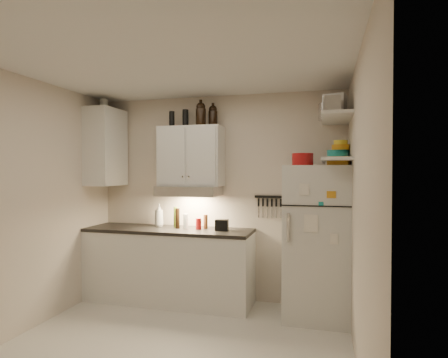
# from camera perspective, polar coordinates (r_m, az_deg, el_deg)

# --- Properties ---
(floor) EXTENTS (3.20, 3.00, 0.02)m
(floor) POSITION_cam_1_polar(r_m,az_deg,el_deg) (3.77, -8.01, -24.70)
(floor) COLOR silver
(floor) RESTS_ON ground
(ceiling) EXTENTS (3.20, 3.00, 0.02)m
(ceiling) POSITION_cam_1_polar(r_m,az_deg,el_deg) (3.53, -8.14, 17.18)
(ceiling) COLOR silver
(ceiling) RESTS_ON ground
(back_wall) EXTENTS (3.20, 0.02, 2.60)m
(back_wall) POSITION_cam_1_polar(r_m,az_deg,el_deg) (4.83, -0.96, -2.80)
(back_wall) COLOR beige
(back_wall) RESTS_ON ground
(left_wall) EXTENTS (0.02, 3.00, 2.60)m
(left_wall) POSITION_cam_1_polar(r_m,az_deg,el_deg) (4.31, -28.19, -3.43)
(left_wall) COLOR beige
(left_wall) RESTS_ON ground
(right_wall) EXTENTS (0.02, 3.00, 2.60)m
(right_wall) POSITION_cam_1_polar(r_m,az_deg,el_deg) (3.15, 20.07, -5.03)
(right_wall) COLOR beige
(right_wall) RESTS_ON ground
(base_cabinet) EXTENTS (2.10, 0.60, 0.88)m
(base_cabinet) POSITION_cam_1_polar(r_m,az_deg,el_deg) (4.86, -8.41, -13.06)
(base_cabinet) COLOR silver
(base_cabinet) RESTS_ON floor
(countertop) EXTENTS (2.10, 0.62, 0.04)m
(countertop) POSITION_cam_1_polar(r_m,az_deg,el_deg) (4.77, -8.43, -7.70)
(countertop) COLOR black
(countertop) RESTS_ON base_cabinet
(upper_cabinet) EXTENTS (0.80, 0.33, 0.75)m
(upper_cabinet) POSITION_cam_1_polar(r_m,az_deg,el_deg) (4.75, -5.04, 3.46)
(upper_cabinet) COLOR silver
(upper_cabinet) RESTS_ON back_wall
(side_cabinet) EXTENTS (0.33, 0.55, 1.00)m
(side_cabinet) POSITION_cam_1_polar(r_m,az_deg,el_deg) (5.14, -17.56, 4.63)
(side_cabinet) COLOR silver
(side_cabinet) RESTS_ON left_wall
(range_hood) EXTENTS (0.76, 0.46, 0.12)m
(range_hood) POSITION_cam_1_polar(r_m,az_deg,el_deg) (4.69, -5.30, -1.82)
(range_hood) COLOR silver
(range_hood) RESTS_ON back_wall
(fridge) EXTENTS (0.70, 0.68, 1.70)m
(fridge) POSITION_cam_1_polar(r_m,az_deg,el_deg) (4.35, 13.92, -9.26)
(fridge) COLOR silver
(fridge) RESTS_ON floor
(shelf_hi) EXTENTS (0.30, 0.95, 0.03)m
(shelf_hi) POSITION_cam_1_polar(r_m,az_deg,el_deg) (4.18, 16.75, 8.88)
(shelf_hi) COLOR silver
(shelf_hi) RESTS_ON right_wall
(shelf_lo) EXTENTS (0.30, 0.95, 0.03)m
(shelf_lo) POSITION_cam_1_polar(r_m,az_deg,el_deg) (4.15, 16.71, 2.85)
(shelf_lo) COLOR silver
(shelf_lo) RESTS_ON right_wall
(knife_strip) EXTENTS (0.42, 0.02, 0.03)m
(knife_strip) POSITION_cam_1_polar(r_m,az_deg,el_deg) (4.66, 7.26, -2.71)
(knife_strip) COLOR black
(knife_strip) RESTS_ON back_wall
(dutch_oven) EXTENTS (0.28, 0.28, 0.14)m
(dutch_oven) POSITION_cam_1_polar(r_m,az_deg,el_deg) (4.25, 11.88, 2.93)
(dutch_oven) COLOR #A31314
(dutch_oven) RESTS_ON fridge
(book_stack) EXTENTS (0.27, 0.31, 0.09)m
(book_stack) POSITION_cam_1_polar(r_m,az_deg,el_deg) (4.15, 17.26, 2.63)
(book_stack) COLOR orange
(book_stack) RESTS_ON fridge
(spice_jar) EXTENTS (0.05, 0.05, 0.09)m
(spice_jar) POSITION_cam_1_polar(r_m,az_deg,el_deg) (4.14, 15.52, 2.63)
(spice_jar) COLOR silver
(spice_jar) RESTS_ON fridge
(stock_pot) EXTENTS (0.31, 0.31, 0.19)m
(stock_pot) POSITION_cam_1_polar(r_m,az_deg,el_deg) (4.46, 15.82, 9.81)
(stock_pot) COLOR silver
(stock_pot) RESTS_ON shelf_hi
(tin_a) EXTENTS (0.25, 0.24, 0.22)m
(tin_a) POSITION_cam_1_polar(r_m,az_deg,el_deg) (4.12, 16.53, 10.73)
(tin_a) COLOR #AAAAAD
(tin_a) RESTS_ON shelf_hi
(tin_b) EXTENTS (0.17, 0.17, 0.15)m
(tin_b) POSITION_cam_1_polar(r_m,az_deg,el_deg) (3.88, 16.10, 10.88)
(tin_b) COLOR #AAAAAD
(tin_b) RESTS_ON shelf_hi
(bowl_teal) EXTENTS (0.24, 0.24, 0.10)m
(bowl_teal) POSITION_cam_1_polar(r_m,az_deg,el_deg) (4.38, 16.98, 3.58)
(bowl_teal) COLOR teal
(bowl_teal) RESTS_ON shelf_lo
(bowl_orange) EXTENTS (0.19, 0.19, 0.06)m
(bowl_orange) POSITION_cam_1_polar(r_m,az_deg,el_deg) (4.33, 17.35, 4.62)
(bowl_orange) COLOR orange
(bowl_orange) RESTS_ON bowl_teal
(bowl_yellow) EXTENTS (0.15, 0.15, 0.05)m
(bowl_yellow) POSITION_cam_1_polar(r_m,az_deg,el_deg) (4.34, 17.36, 5.32)
(bowl_yellow) COLOR yellow
(bowl_yellow) RESTS_ON bowl_orange
(plates) EXTENTS (0.23, 0.23, 0.05)m
(plates) POSITION_cam_1_polar(r_m,az_deg,el_deg) (4.21, 16.95, 3.38)
(plates) COLOR teal
(plates) RESTS_ON shelf_lo
(growler_a) EXTENTS (0.15, 0.15, 0.30)m
(growler_a) POSITION_cam_1_polar(r_m,az_deg,el_deg) (4.70, -3.56, 9.90)
(growler_a) COLOR black
(growler_a) RESTS_ON upper_cabinet
(growler_b) EXTENTS (0.14, 0.14, 0.27)m
(growler_b) POSITION_cam_1_polar(r_m,az_deg,el_deg) (4.75, -1.70, 9.64)
(growler_b) COLOR black
(growler_b) RESTS_ON upper_cabinet
(thermos_a) EXTENTS (0.08, 0.08, 0.22)m
(thermos_a) POSITION_cam_1_polar(r_m,az_deg,el_deg) (4.84, -5.89, 9.18)
(thermos_a) COLOR black
(thermos_a) RESTS_ON upper_cabinet
(thermos_b) EXTENTS (0.07, 0.07, 0.20)m
(thermos_b) POSITION_cam_1_polar(r_m,az_deg,el_deg) (4.88, -7.96, 9.01)
(thermos_b) COLOR black
(thermos_b) RESTS_ON upper_cabinet
(side_jar) EXTENTS (0.13, 0.13, 0.14)m
(side_jar) POSITION_cam_1_polar(r_m,az_deg,el_deg) (5.27, -17.84, 10.78)
(side_jar) COLOR silver
(side_jar) RESTS_ON side_cabinet
(soap_bottle) EXTENTS (0.17, 0.17, 0.33)m
(soap_bottle) POSITION_cam_1_polar(r_m,az_deg,el_deg) (4.95, -9.87, -5.24)
(soap_bottle) COLOR silver
(soap_bottle) RESTS_ON countertop
(pepper_mill) EXTENTS (0.07, 0.07, 0.17)m
(pepper_mill) POSITION_cam_1_polar(r_m,az_deg,el_deg) (4.70, -2.82, -6.50)
(pepper_mill) COLOR brown
(pepper_mill) RESTS_ON countertop
(oil_bottle) EXTENTS (0.05, 0.05, 0.26)m
(oil_bottle) POSITION_cam_1_polar(r_m,az_deg,el_deg) (4.82, -7.39, -5.78)
(oil_bottle) COLOR #57701C
(oil_bottle) RESTS_ON countertop
(vinegar_bottle) EXTENTS (0.06, 0.06, 0.25)m
(vinegar_bottle) POSITION_cam_1_polar(r_m,az_deg,el_deg) (4.74, -7.08, -5.96)
(vinegar_bottle) COLOR black
(vinegar_bottle) RESTS_ON countertop
(clear_bottle) EXTENTS (0.08, 0.08, 0.18)m
(clear_bottle) POSITION_cam_1_polar(r_m,az_deg,el_deg) (4.70, -5.86, -6.44)
(clear_bottle) COLOR silver
(clear_bottle) RESTS_ON countertop
(red_jar) EXTENTS (0.08, 0.08, 0.14)m
(red_jar) POSITION_cam_1_polar(r_m,az_deg,el_deg) (4.64, -3.90, -6.82)
(red_jar) COLOR #A31314
(red_jar) RESTS_ON countertop
(caddy) EXTENTS (0.17, 0.13, 0.13)m
(caddy) POSITION_cam_1_polar(r_m,az_deg,el_deg) (4.54, -0.34, -7.03)
(caddy) COLOR black
(caddy) RESTS_ON countertop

